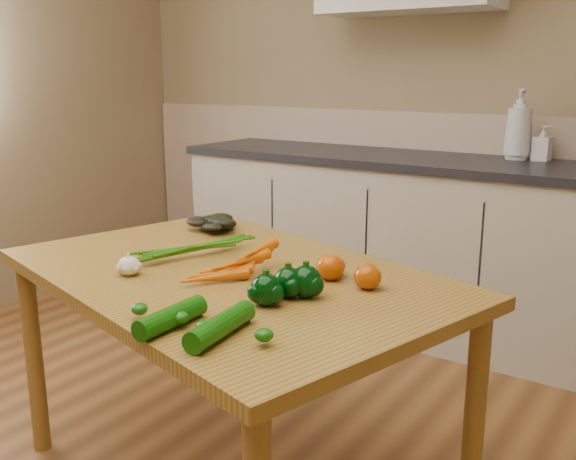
# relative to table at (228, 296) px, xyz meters

# --- Properties ---
(room) EXTENTS (4.04, 5.04, 2.64)m
(room) POSITION_rel_table_xyz_m (-0.12, -0.42, 0.60)
(room) COLOR brown
(room) RESTS_ON ground
(counter_run) EXTENTS (2.84, 0.64, 1.14)m
(counter_run) POSITION_rel_table_xyz_m (0.09, 1.60, -0.19)
(counter_run) COLOR #AFA791
(counter_run) RESTS_ON ground
(table) EXTENTS (1.55, 1.21, 0.73)m
(table) POSITION_rel_table_xyz_m (0.00, 0.00, 0.00)
(table) COLOR olive
(table) RESTS_ON ground
(soap_bottle_a) EXTENTS (0.18, 0.18, 0.34)m
(soap_bottle_a) POSITION_rel_table_xyz_m (0.36, 1.75, 0.42)
(soap_bottle_a) COLOR silver
(soap_bottle_a) RESTS_ON counter_run
(soap_bottle_b) EXTENTS (0.08, 0.08, 0.17)m
(soap_bottle_b) POSITION_rel_table_xyz_m (0.47, 1.77, 0.33)
(soap_bottle_b) COLOR silver
(soap_bottle_b) RESTS_ON counter_run
(carrot_bunch) EXTENTS (0.30, 0.26, 0.07)m
(carrot_bunch) POSITION_rel_table_xyz_m (-0.01, -0.00, 0.12)
(carrot_bunch) COLOR orange
(carrot_bunch) RESTS_ON table
(leafy_greens) EXTENTS (0.20, 0.18, 0.10)m
(leafy_greens) POSITION_rel_table_xyz_m (-0.36, 0.36, 0.13)
(leafy_greens) COLOR black
(leafy_greens) RESTS_ON table
(garlic_bulb) EXTENTS (0.07, 0.07, 0.06)m
(garlic_bulb) POSITION_rel_table_xyz_m (-0.21, -0.19, 0.11)
(garlic_bulb) COLOR white
(garlic_bulb) RESTS_ON table
(pepper_a) EXTENTS (0.08, 0.08, 0.08)m
(pepper_a) POSITION_rel_table_xyz_m (0.28, -0.09, 0.12)
(pepper_a) COLOR black
(pepper_a) RESTS_ON table
(pepper_b) EXTENTS (0.08, 0.08, 0.08)m
(pepper_b) POSITION_rel_table_xyz_m (0.32, -0.06, 0.12)
(pepper_b) COLOR black
(pepper_b) RESTS_ON table
(pepper_c) EXTENTS (0.08, 0.08, 0.08)m
(pepper_c) POSITION_rel_table_xyz_m (0.27, -0.17, 0.12)
(pepper_c) COLOR black
(pepper_c) RESTS_ON table
(tomato_a) EXTENTS (0.07, 0.07, 0.06)m
(tomato_a) POSITION_rel_table_xyz_m (0.29, 0.13, 0.11)
(tomato_a) COLOR #840205
(tomato_a) RESTS_ON table
(tomato_b) EXTENTS (0.08, 0.08, 0.07)m
(tomato_b) POSITION_rel_table_xyz_m (0.30, 0.10, 0.12)
(tomato_b) COLOR #B94704
(tomato_b) RESTS_ON table
(tomato_c) EXTENTS (0.08, 0.08, 0.07)m
(tomato_c) POSITION_rel_table_xyz_m (0.42, 0.08, 0.12)
(tomato_c) COLOR #B94704
(tomato_c) RESTS_ON table
(zucchini_a) EXTENTS (0.08, 0.22, 0.05)m
(zucchini_a) POSITION_rel_table_xyz_m (0.30, -0.39, 0.11)
(zucchini_a) COLOR #0D4A08
(zucchini_a) RESTS_ON table
(zucchini_b) EXTENTS (0.05, 0.20, 0.05)m
(zucchini_b) POSITION_rel_table_xyz_m (0.17, -0.42, 0.11)
(zucchini_b) COLOR #0D4A08
(zucchini_b) RESTS_ON table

